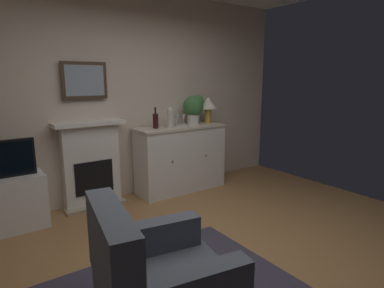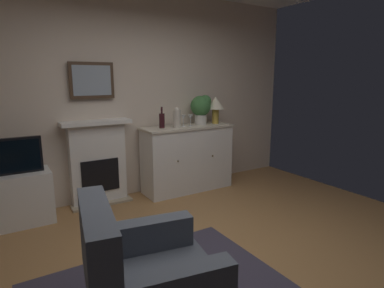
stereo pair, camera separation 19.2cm
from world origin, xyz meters
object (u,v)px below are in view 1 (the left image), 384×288
object	(u,v)px
sideboard_cabinet	(181,158)
vase_decorative	(171,118)
potted_plant_small	(194,107)
wine_glass_left	(177,118)
wine_bottle	(156,121)
armchair	(158,285)
wine_glass_center	(184,117)
fireplace_unit	(91,164)
table_lamp	(208,105)
tv_cabinet	(8,203)
framed_picture	(85,81)
tv_set	(3,159)

from	to	relation	value
sideboard_cabinet	vase_decorative	distance (m)	0.65
vase_decorative	potted_plant_small	bearing A→B (deg)	11.57
potted_plant_small	wine_glass_left	bearing A→B (deg)	-172.31
wine_bottle	armchair	bearing A→B (deg)	-118.98
wine_glass_left	wine_glass_center	distance (m)	0.11
fireplace_unit	vase_decorative	bearing A→B (deg)	-12.14
sideboard_cabinet	potted_plant_small	bearing A→B (deg)	9.53
table_lamp	wine_glass_center	bearing A→B (deg)	-178.09
vase_decorative	armchair	xyz separation A→B (m)	(-1.45, -2.19, -0.71)
tv_cabinet	framed_picture	bearing A→B (deg)	12.01
fireplace_unit	framed_picture	world-z (taller)	framed_picture
sideboard_cabinet	tv_cabinet	size ratio (longest dim) A/B	1.78
fireplace_unit	potted_plant_small	world-z (taller)	potted_plant_small
sideboard_cabinet	fireplace_unit	bearing A→B (deg)	171.94
fireplace_unit	potted_plant_small	distance (m)	1.66
framed_picture	tv_set	xyz separation A→B (m)	(-0.97, -0.23, -0.80)
vase_decorative	potted_plant_small	world-z (taller)	potted_plant_small
wine_glass_left	tv_cabinet	size ratio (longest dim) A/B	0.22
fireplace_unit	tv_cabinet	bearing A→B (deg)	-170.55
wine_glass_center	sideboard_cabinet	bearing A→B (deg)	161.45
framed_picture	potted_plant_small	size ratio (longest dim) A/B	1.28
framed_picture	wine_glass_center	size ratio (longest dim) A/B	3.33
wine_bottle	tv_cabinet	world-z (taller)	wine_bottle
tv_cabinet	tv_set	size ratio (longest dim) A/B	1.21
wine_bottle	potted_plant_small	distance (m)	0.68
wine_glass_center	potted_plant_small	world-z (taller)	potted_plant_small
wine_bottle	armchair	world-z (taller)	wine_bottle
sideboard_cabinet	armchair	bearing A→B (deg)	-126.27
sideboard_cabinet	wine_glass_left	bearing A→B (deg)	179.94
tv_cabinet	wine_bottle	bearing A→B (deg)	0.18
wine_glass_left	tv_cabinet	world-z (taller)	wine_glass_left
wine_bottle	tv_set	world-z (taller)	wine_bottle
tv_cabinet	potted_plant_small	distance (m)	2.66
framed_picture	tv_cabinet	world-z (taller)	framed_picture
fireplace_unit	armchair	distance (m)	2.45
potted_plant_small	tv_set	bearing A→B (deg)	-178.77
wine_glass_center	armchair	distance (m)	2.88
wine_bottle	tv_cabinet	bearing A→B (deg)	-179.82
wine_glass_center	vase_decorative	size ratio (longest dim) A/B	0.59
fireplace_unit	armchair	size ratio (longest dim) A/B	1.19
sideboard_cabinet	tv_cabinet	distance (m)	2.23
table_lamp	armchair	bearing A→B (deg)	-133.68
fireplace_unit	wine_glass_left	world-z (taller)	wine_glass_left
framed_picture	table_lamp	xyz separation A→B (m)	(1.75, -0.22, -0.36)
table_lamp	potted_plant_small	bearing A→B (deg)	168.63
wine_bottle	wine_glass_center	bearing A→B (deg)	-4.71
fireplace_unit	tv_set	xyz separation A→B (m)	(-0.97, -0.19, 0.25)
framed_picture	vase_decorative	bearing A→B (deg)	-14.47
sideboard_cabinet	tv_cabinet	world-z (taller)	sideboard_cabinet
wine_glass_center	armchair	world-z (taller)	wine_glass_center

